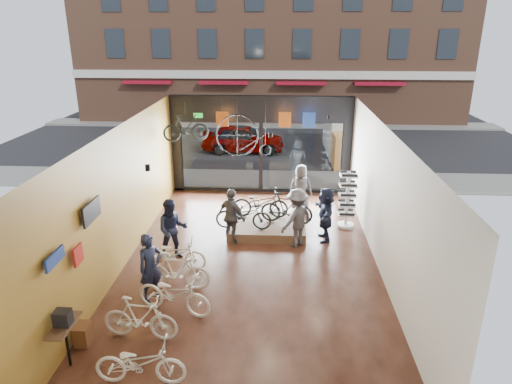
# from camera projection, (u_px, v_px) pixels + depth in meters

# --- Properties ---
(ground_plane) EXTENTS (7.00, 12.00, 0.04)m
(ground_plane) POSITION_uv_depth(u_px,v_px,m) (251.00, 264.00, 12.78)
(ground_plane) COLOR black
(ground_plane) RESTS_ON ground
(ceiling) EXTENTS (7.00, 12.00, 0.04)m
(ceiling) POSITION_uv_depth(u_px,v_px,m) (251.00, 129.00, 11.47)
(ceiling) COLOR black
(ceiling) RESTS_ON ground
(wall_left) EXTENTS (0.04, 12.00, 3.80)m
(wall_left) POSITION_uv_depth(u_px,v_px,m) (121.00, 197.00, 12.31)
(wall_left) COLOR olive
(wall_left) RESTS_ON ground
(wall_right) EXTENTS (0.04, 12.00, 3.80)m
(wall_right) POSITION_uv_depth(u_px,v_px,m) (385.00, 203.00, 11.94)
(wall_right) COLOR beige
(wall_right) RESTS_ON ground
(wall_back) EXTENTS (7.00, 0.04, 3.80)m
(wall_back) POSITION_uv_depth(u_px,v_px,m) (224.00, 352.00, 6.48)
(wall_back) COLOR beige
(wall_back) RESTS_ON ground
(storefront) EXTENTS (7.00, 0.26, 3.80)m
(storefront) POSITION_uv_depth(u_px,v_px,m) (261.00, 145.00, 17.75)
(storefront) COLOR black
(storefront) RESTS_ON ground
(exit_sign) EXTENTS (0.35, 0.06, 0.18)m
(exit_sign) POSITION_uv_depth(u_px,v_px,m) (198.00, 115.00, 17.37)
(exit_sign) COLOR #198C26
(exit_sign) RESTS_ON storefront
(street_road) EXTENTS (30.00, 18.00, 0.02)m
(street_road) POSITION_uv_depth(u_px,v_px,m) (268.00, 139.00, 26.85)
(street_road) COLOR black
(street_road) RESTS_ON ground
(sidewalk_near) EXTENTS (30.00, 2.40, 0.12)m
(sidewalk_near) POSITION_uv_depth(u_px,v_px,m) (262.00, 180.00, 19.51)
(sidewalk_near) COLOR slate
(sidewalk_near) RESTS_ON ground
(sidewalk_far) EXTENTS (30.00, 2.00, 0.12)m
(sidewalk_far) POSITION_uv_depth(u_px,v_px,m) (269.00, 124.00, 30.58)
(sidewalk_far) COLOR slate
(sidewalk_far) RESTS_ON ground
(opposite_building) EXTENTS (26.00, 5.00, 14.00)m
(opposite_building) POSITION_uv_depth(u_px,v_px,m) (272.00, 14.00, 30.55)
(opposite_building) COLOR brown
(opposite_building) RESTS_ON ground
(street_car) EXTENTS (4.28, 1.72, 1.46)m
(street_car) POSITION_uv_depth(u_px,v_px,m) (243.00, 138.00, 23.85)
(street_car) COLOR gray
(street_car) RESTS_ON street_road
(box_truck) EXTENTS (1.99, 5.97, 2.35)m
(box_truck) POSITION_uv_depth(u_px,v_px,m) (349.00, 135.00, 22.48)
(box_truck) COLOR silver
(box_truck) RESTS_ON street_road
(floor_bike_0) EXTENTS (1.70, 0.61, 0.89)m
(floor_bike_0) POSITION_uv_depth(u_px,v_px,m) (140.00, 363.00, 8.36)
(floor_bike_0) COLOR beige
(floor_bike_0) RESTS_ON ground_plane
(floor_bike_1) EXTENTS (1.68, 0.62, 0.98)m
(floor_bike_1) POSITION_uv_depth(u_px,v_px,m) (140.00, 318.00, 9.56)
(floor_bike_1) COLOR beige
(floor_bike_1) RESTS_ON ground_plane
(floor_bike_2) EXTENTS (1.94, 1.12, 0.96)m
(floor_bike_2) POSITION_uv_depth(u_px,v_px,m) (174.00, 294.00, 10.44)
(floor_bike_2) COLOR beige
(floor_bike_2) RESTS_ON ground_plane
(floor_bike_3) EXTENTS (1.70, 0.53, 1.01)m
(floor_bike_3) POSITION_uv_depth(u_px,v_px,m) (177.00, 271.00, 11.37)
(floor_bike_3) COLOR beige
(floor_bike_3) RESTS_ON ground_plane
(floor_bike_4) EXTENTS (1.78, 0.72, 0.92)m
(floor_bike_4) POSITION_uv_depth(u_px,v_px,m) (174.00, 254.00, 12.33)
(floor_bike_4) COLOR beige
(floor_bike_4) RESTS_ON ground_plane
(display_platform) EXTENTS (2.40, 1.80, 0.30)m
(display_platform) POSITION_uv_depth(u_px,v_px,m) (267.00, 227.00, 14.68)
(display_platform) COLOR #513324
(display_platform) RESTS_ON ground_plane
(display_bike_left) EXTENTS (1.76, 0.68, 0.91)m
(display_bike_left) POSITION_uv_depth(u_px,v_px,m) (243.00, 215.00, 14.09)
(display_bike_left) COLOR black
(display_bike_left) RESTS_ON display_platform
(display_bike_mid) EXTENTS (1.74, 0.77, 1.01)m
(display_bike_mid) POSITION_uv_depth(u_px,v_px,m) (287.00, 208.00, 14.49)
(display_bike_mid) COLOR black
(display_bike_mid) RESTS_ON display_platform
(display_bike_right) EXTENTS (1.86, 0.73, 0.96)m
(display_bike_right) POSITION_uv_depth(u_px,v_px,m) (260.00, 203.00, 14.97)
(display_bike_right) COLOR black
(display_bike_right) RESTS_ON display_platform
(customer_0) EXTENTS (0.72, 0.73, 1.70)m
(customer_0) POSITION_uv_depth(u_px,v_px,m) (150.00, 267.00, 10.85)
(customer_0) COLOR #161C33
(customer_0) RESTS_ON ground_plane
(customer_1) EXTENTS (1.01, 0.87, 1.78)m
(customer_1) POSITION_uv_depth(u_px,v_px,m) (172.00, 229.00, 12.78)
(customer_1) COLOR #161C33
(customer_1) RESTS_ON ground_plane
(customer_2) EXTENTS (1.07, 0.95, 1.73)m
(customer_2) POSITION_uv_depth(u_px,v_px,m) (232.00, 216.00, 13.70)
(customer_2) COLOR #3F3F44
(customer_2) RESTS_ON ground_plane
(customer_3) EXTENTS (1.30, 1.30, 1.80)m
(customer_3) POSITION_uv_depth(u_px,v_px,m) (297.00, 218.00, 13.51)
(customer_3) COLOR #3F3F44
(customer_3) RESTS_ON ground_plane
(customer_4) EXTENTS (0.89, 0.66, 1.68)m
(customer_4) POSITION_uv_depth(u_px,v_px,m) (301.00, 188.00, 16.22)
(customer_4) COLOR #3F3F44
(customer_4) RESTS_ON ground_plane
(customer_5) EXTENTS (0.57, 1.59, 1.69)m
(customer_5) POSITION_uv_depth(u_px,v_px,m) (325.00, 214.00, 13.93)
(customer_5) COLOR #161C33
(customer_5) RESTS_ON ground_plane
(sunglasses_rack) EXTENTS (0.68, 0.62, 1.91)m
(sunglasses_rack) POSITION_uv_depth(u_px,v_px,m) (347.00, 200.00, 14.78)
(sunglasses_rack) COLOR white
(sunglasses_rack) RESTS_ON ground_plane
(wall_merch) EXTENTS (0.40, 2.40, 2.60)m
(wall_merch) POSITION_uv_depth(u_px,v_px,m) (73.00, 286.00, 9.22)
(wall_merch) COLOR navy
(wall_merch) RESTS_ON wall_left
(penny_farthing) EXTENTS (1.93, 0.06, 1.54)m
(penny_farthing) POSITION_uv_depth(u_px,v_px,m) (246.00, 137.00, 16.40)
(penny_farthing) COLOR black
(penny_farthing) RESTS_ON ceiling
(hung_bike) EXTENTS (1.64, 0.83, 0.95)m
(hung_bike) POSITION_uv_depth(u_px,v_px,m) (186.00, 128.00, 15.84)
(hung_bike) COLOR black
(hung_bike) RESTS_ON ceiling
(jersey_left) EXTENTS (0.45, 0.03, 0.55)m
(jersey_left) POSITION_uv_depth(u_px,v_px,m) (222.00, 119.00, 16.68)
(jersey_left) COLOR #CC5919
(jersey_left) RESTS_ON ceiling
(jersey_mid) EXTENTS (0.45, 0.03, 0.55)m
(jersey_mid) POSITION_uv_depth(u_px,v_px,m) (285.00, 120.00, 16.56)
(jersey_mid) COLOR #CC5919
(jersey_mid) RESTS_ON ceiling
(jersey_right) EXTENTS (0.45, 0.03, 0.55)m
(jersey_right) POSITION_uv_depth(u_px,v_px,m) (309.00, 120.00, 16.52)
(jersey_right) COLOR #1E3F99
(jersey_right) RESTS_ON ceiling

